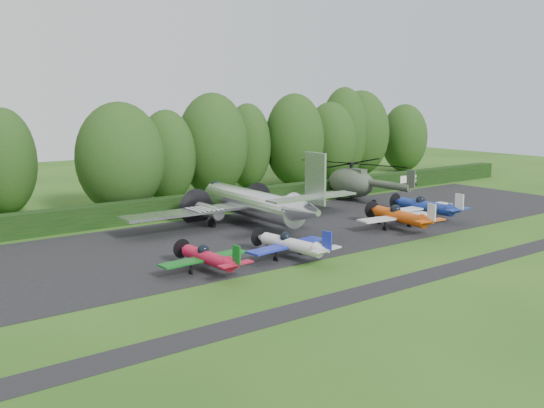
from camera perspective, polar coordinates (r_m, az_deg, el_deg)
ground at (r=45.19m, az=9.50°, el=-4.65°), size 160.00×160.00×0.00m
apron at (r=52.39m, az=1.60°, el=-2.47°), size 70.00×18.00×0.01m
taxiway_verge at (r=41.43m, az=15.52°, el=-6.23°), size 70.00×2.00×0.00m
hedgerow at (r=61.22m, az=-4.78°, el=-0.68°), size 90.00×1.60×2.00m
transport_plane at (r=53.70m, az=-1.72°, el=0.09°), size 23.25×17.83×7.45m
light_plane_red at (r=39.91m, az=-6.06°, el=-5.02°), size 6.37×6.70×2.45m
light_plane_white at (r=42.91m, az=1.81°, el=-3.81°), size 6.78×7.12×2.60m
light_plane_orange at (r=53.41m, az=11.94°, el=-1.13°), size 7.54×7.93×2.90m
light_plane_blue at (r=58.79m, az=14.26°, el=-0.21°), size 7.55×7.93×2.90m
helicopter at (r=67.67m, az=7.49°, el=2.25°), size 13.17×15.42×4.24m
sign_board at (r=77.83m, az=12.61°, el=2.24°), size 2.93×0.11×1.65m
tree_1 at (r=78.43m, az=2.12°, el=6.06°), size 7.68×7.68×11.84m
tree_2 at (r=95.90m, az=12.34°, el=6.10°), size 7.06×7.06×10.30m
tree_3 at (r=76.35m, az=-2.31°, el=5.48°), size 5.91×5.91×10.61m
tree_4 at (r=64.27m, az=-23.89°, el=3.67°), size 6.09×6.09×10.39m
tree_5 at (r=70.16m, az=-5.61°, el=5.56°), size 8.11×8.11×11.87m
tree_6 at (r=66.52m, az=-9.89°, el=4.42°), size 6.29×6.29×10.04m
tree_8 at (r=89.59m, az=8.33°, el=6.61°), size 8.27×8.27×12.32m
tree_9 at (r=84.24m, az=5.50°, el=5.91°), size 7.19×7.19×10.72m
tree_10 at (r=61.07m, az=-14.10°, el=4.21°), size 8.58×8.58×10.94m
tree_12 at (r=86.81m, az=6.78°, el=6.68°), size 6.77×6.77×12.76m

